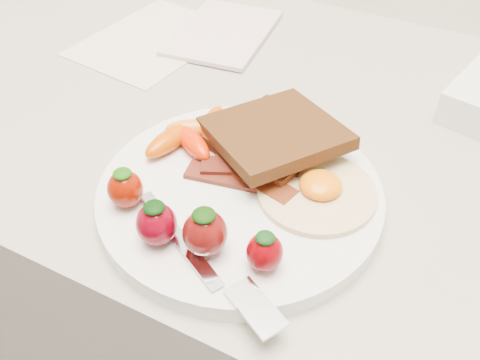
% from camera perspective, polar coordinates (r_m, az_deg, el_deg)
% --- Properties ---
extents(counter, '(2.00, 0.60, 0.90)m').
position_cam_1_polar(counter, '(0.96, 4.31, -15.77)').
color(counter, gray).
rests_on(counter, ground).
extents(plate, '(0.27, 0.27, 0.02)m').
position_cam_1_polar(plate, '(0.51, -0.00, -1.57)').
color(plate, white).
rests_on(plate, counter).
extents(toast_lower, '(0.13, 0.13, 0.01)m').
position_cam_1_polar(toast_lower, '(0.55, 3.55, 4.37)').
color(toast_lower, '#341906').
rests_on(toast_lower, plate).
extents(toast_upper, '(0.17, 0.17, 0.03)m').
position_cam_1_polar(toast_upper, '(0.54, 3.72, 5.04)').
color(toast_upper, black).
rests_on(toast_upper, toast_lower).
extents(fried_egg, '(0.12, 0.12, 0.02)m').
position_cam_1_polar(fried_egg, '(0.50, 8.30, -1.07)').
color(fried_egg, beige).
rests_on(fried_egg, plate).
extents(bacon_strips, '(0.11, 0.07, 0.01)m').
position_cam_1_polar(bacon_strips, '(0.51, 0.55, 0.65)').
color(bacon_strips, '#360609').
rests_on(bacon_strips, plate).
extents(baby_carrots, '(0.07, 0.11, 0.02)m').
position_cam_1_polar(baby_carrots, '(0.55, -5.37, 4.90)').
color(baby_carrots, orange).
rests_on(baby_carrots, plate).
extents(strawberries, '(0.17, 0.06, 0.05)m').
position_cam_1_polar(strawberries, '(0.45, -6.07, -4.58)').
color(strawberries, '#750F00').
rests_on(strawberries, plate).
extents(fork, '(0.18, 0.09, 0.00)m').
position_cam_1_polar(fork, '(0.44, -3.09, -9.25)').
color(fork, silver).
rests_on(fork, plate).
extents(paper_sheet, '(0.18, 0.23, 0.00)m').
position_cam_1_polar(paper_sheet, '(0.79, -9.22, 14.57)').
color(paper_sheet, beige).
rests_on(paper_sheet, counter).
extents(notepad, '(0.14, 0.19, 0.01)m').
position_cam_1_polar(notepad, '(0.79, -1.79, 15.47)').
color(notepad, beige).
rests_on(notepad, paper_sheet).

